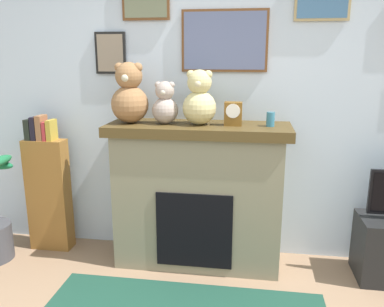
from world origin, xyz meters
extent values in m
cube|color=silver|center=(0.00, 2.00, 1.30)|extent=(5.20, 0.12, 2.60)
cube|color=brown|center=(0.02, 1.93, 1.85)|extent=(0.70, 0.02, 0.49)
cube|color=slate|center=(0.02, 1.91, 1.85)|extent=(0.66, 0.00, 0.45)
cube|color=black|center=(-0.95, 1.93, 1.76)|extent=(0.27, 0.02, 0.35)
cube|color=gray|center=(-0.95, 1.91, 1.76)|extent=(0.23, 0.00, 0.31)
cube|color=gray|center=(-0.16, 1.70, 0.56)|extent=(1.35, 0.49, 1.12)
cube|color=#4D3B1C|center=(-0.16, 1.70, 1.16)|extent=(1.47, 0.55, 0.08)
cube|color=black|center=(-0.16, 1.45, 0.39)|extent=(0.61, 0.02, 0.62)
cube|color=#915F28|center=(-1.53, 1.74, 0.51)|extent=(0.37, 0.16, 1.02)
cube|color=black|center=(-1.65, 1.74, 1.11)|extent=(0.05, 0.13, 0.18)
cube|color=black|center=(-1.59, 1.74, 1.12)|extent=(0.05, 0.13, 0.20)
cube|color=#925F3C|center=(-1.54, 1.74, 1.13)|extent=(0.05, 0.13, 0.22)
cube|color=#B43136|center=(-1.49, 1.74, 1.10)|extent=(0.03, 0.13, 0.16)
cube|color=gold|center=(-1.45, 1.74, 1.11)|extent=(0.04, 0.13, 0.18)
cylinder|color=teal|center=(0.41, 1.68, 1.26)|extent=(0.06, 0.06, 0.11)
cube|color=brown|center=(0.12, 1.68, 1.30)|extent=(0.14, 0.10, 0.18)
cylinder|color=white|center=(0.12, 1.63, 1.33)|extent=(0.11, 0.01, 0.11)
sphere|color=#966941|center=(-0.71, 1.68, 1.36)|extent=(0.30, 0.30, 0.30)
sphere|color=#966941|center=(-0.71, 1.68, 1.58)|extent=(0.22, 0.22, 0.22)
sphere|color=#966941|center=(-0.79, 1.68, 1.65)|extent=(0.08, 0.08, 0.08)
sphere|color=#966941|center=(-0.64, 1.68, 1.65)|extent=(0.08, 0.08, 0.08)
sphere|color=beige|center=(-0.71, 1.59, 1.57)|extent=(0.07, 0.07, 0.07)
sphere|color=#A7978D|center=(-0.42, 1.68, 1.31)|extent=(0.21, 0.21, 0.21)
sphere|color=#A7978D|center=(-0.42, 1.68, 1.47)|extent=(0.15, 0.15, 0.15)
sphere|color=#A7978D|center=(-0.48, 1.68, 1.51)|extent=(0.05, 0.05, 0.05)
sphere|color=#A7978D|center=(-0.37, 1.68, 1.51)|extent=(0.05, 0.05, 0.05)
sphere|color=beige|center=(-0.42, 1.62, 1.46)|extent=(0.05, 0.05, 0.05)
sphere|color=#CBBF80|center=(-0.15, 1.68, 1.34)|extent=(0.27, 0.27, 0.27)
sphere|color=#CBBF80|center=(-0.15, 1.68, 1.54)|extent=(0.19, 0.19, 0.19)
sphere|color=#CBBF80|center=(-0.21, 1.68, 1.60)|extent=(0.07, 0.07, 0.07)
sphere|color=#CBBF80|center=(-0.08, 1.68, 1.60)|extent=(0.07, 0.07, 0.07)
sphere|color=beige|center=(-0.15, 1.60, 1.53)|extent=(0.06, 0.06, 0.06)
camera|label=1|loc=(0.26, -1.39, 1.74)|focal=36.82mm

